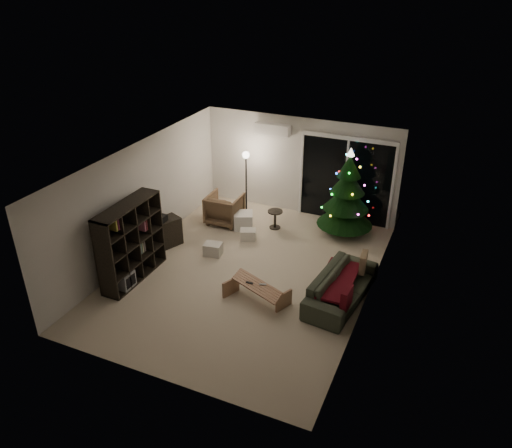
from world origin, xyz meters
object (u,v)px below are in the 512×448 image
(armchair, at_px, (225,209))
(media_cabinet, at_px, (158,235))
(christmas_tree, at_px, (347,192))
(bookshelf, at_px, (123,240))
(coffee_table, at_px, (257,293))
(sofa, at_px, (341,287))

(armchair, bearing_deg, media_cabinet, 63.24)
(christmas_tree, bearing_deg, bookshelf, -135.44)
(bookshelf, distance_m, coffee_table, 2.92)
(armchair, height_order, christmas_tree, christmas_tree)
(sofa, bearing_deg, coffee_table, 122.54)
(media_cabinet, relative_size, christmas_tree, 0.49)
(bookshelf, bearing_deg, armchair, 98.43)
(sofa, height_order, christmas_tree, christmas_tree)
(sofa, height_order, coffee_table, sofa)
(armchair, xyz_separation_m, christmas_tree, (2.87, 0.66, 0.69))
(media_cabinet, relative_size, coffee_table, 0.91)
(bookshelf, relative_size, armchair, 2.01)
(bookshelf, xyz_separation_m, media_cabinet, (0.00, 1.21, -0.50))
(bookshelf, bearing_deg, sofa, 35.96)
(bookshelf, relative_size, christmas_tree, 0.78)
(coffee_table, relative_size, christmas_tree, 0.55)
(coffee_table, bearing_deg, sofa, 48.48)
(media_cabinet, distance_m, coffee_table, 3.00)
(sofa, xyz_separation_m, christmas_tree, (-0.64, 2.66, 0.77))
(coffee_table, height_order, christmas_tree, christmas_tree)
(armchair, distance_m, coffee_table, 3.39)
(media_cabinet, height_order, sofa, media_cabinet)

